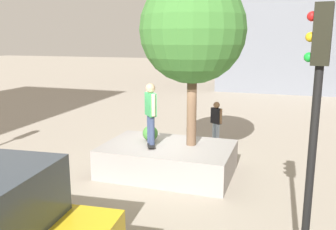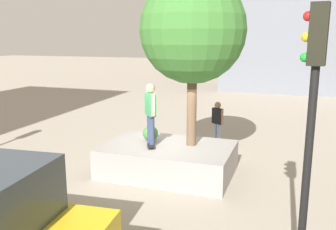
# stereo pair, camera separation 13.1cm
# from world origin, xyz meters

# --- Properties ---
(ground_plane) EXTENTS (120.00, 120.00, 0.00)m
(ground_plane) POSITION_xyz_m (0.00, 0.00, 0.00)
(ground_plane) COLOR #9E9384
(planter_ledge) EXTENTS (3.72, 2.46, 0.86)m
(planter_ledge) POSITION_xyz_m (-0.14, 0.12, 0.43)
(planter_ledge) COLOR gray
(planter_ledge) RESTS_ON ground
(plaza_tree) EXTENTS (2.95, 2.95, 4.75)m
(plaza_tree) POSITION_xyz_m (-0.77, -0.14, 4.12)
(plaza_tree) COLOR brown
(plaza_tree) RESTS_ON planter_ledge
(boxwood_shrub) EXTENTS (0.47, 0.47, 0.47)m
(boxwood_shrub) POSITION_xyz_m (0.52, -0.15, 1.09)
(boxwood_shrub) COLOR #3D7A33
(boxwood_shrub) RESTS_ON planter_ledge
(skateboard) EXTENTS (0.51, 0.82, 0.07)m
(skateboard) POSITION_xyz_m (0.30, 0.36, 0.92)
(skateboard) COLOR black
(skateboard) RESTS_ON planter_ledge
(skateboarder) EXTENTS (0.45, 0.49, 1.75)m
(skateboarder) POSITION_xyz_m (0.30, 0.36, 1.94)
(skateboarder) COLOR navy
(skateboarder) RESTS_ON skateboard
(traffic_light_median) EXTENTS (0.36, 0.31, 4.38)m
(traffic_light_median) POSITION_xyz_m (-3.74, 4.18, 3.00)
(traffic_light_median) COLOR black
(traffic_light_median) RESTS_ON ground
(passerby_with_bag) EXTENTS (0.47, 0.38, 1.58)m
(passerby_with_bag) POSITION_xyz_m (-0.85, -3.51, 0.91)
(passerby_with_bag) COLOR #8C9EB7
(passerby_with_bag) RESTS_ON ground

